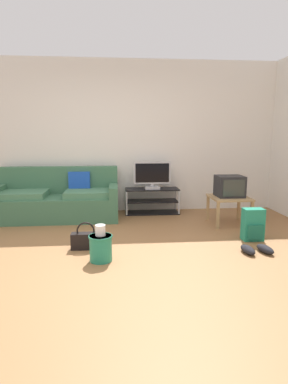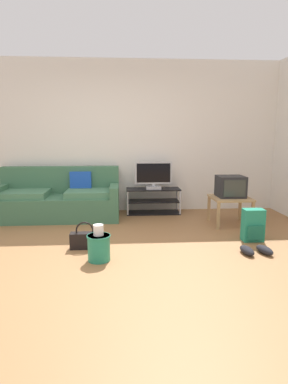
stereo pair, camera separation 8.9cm
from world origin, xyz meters
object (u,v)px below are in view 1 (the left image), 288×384
at_px(side_table, 229,200).
at_px(handbag, 86,240).
at_px(couch, 58,200).
at_px(sneakers_pair, 257,249).
at_px(backpack, 253,225).
at_px(cleaning_bucket, 101,246).
at_px(crt_tv, 230,186).
at_px(tv_stand, 152,201).
at_px(flat_tv, 152,176).

xyz_separation_m(side_table, handbag, (-2.14, -0.94, -0.27)).
xyz_separation_m(couch, side_table, (2.74, -0.61, 0.06)).
bearing_deg(sneakers_pair, side_table, 85.17).
distance_m(couch, sneakers_pair, 3.24).
bearing_deg(couch, sneakers_pair, -35.45).
distance_m(backpack, sneakers_pair, 0.52).
xyz_separation_m(side_table, cleaning_bucket, (-1.94, -1.35, -0.21)).
height_order(crt_tv, cleaning_bucket, crt_tv).
bearing_deg(tv_stand, couch, -172.70).
bearing_deg(crt_tv, couch, 167.84).
relative_size(backpack, cleaning_bucket, 1.04).
relative_size(backpack, sneakers_pair, 1.14).
height_order(tv_stand, flat_tv, flat_tv).
bearing_deg(tv_stand, side_table, -35.82).
relative_size(couch, crt_tv, 4.98).
xyz_separation_m(crt_tv, backpack, (0.04, -0.82, -0.39)).
distance_m(tv_stand, handbag, 2.03).
bearing_deg(backpack, tv_stand, 139.94).
bearing_deg(side_table, cleaning_bucket, -145.27).
bearing_deg(couch, backpack, -26.83).
height_order(couch, backpack, couch).
height_order(flat_tv, handbag, flat_tv).
bearing_deg(handbag, cleaning_bucket, -63.44).
height_order(backpack, cleaning_bucket, backpack).
distance_m(couch, tv_stand, 1.63).
bearing_deg(side_table, crt_tv, 90.00).
bearing_deg(sneakers_pair, handbag, 170.94).
relative_size(handbag, sneakers_pair, 0.95).
relative_size(tv_stand, handbag, 2.66).
xyz_separation_m(handbag, cleaning_bucket, (0.20, -0.40, 0.06)).
xyz_separation_m(couch, flat_tv, (1.61, 0.18, 0.37)).
relative_size(tv_stand, cleaning_bucket, 2.30).
bearing_deg(cleaning_bucket, side_table, 34.73).
relative_size(side_table, backpack, 1.35).
height_order(side_table, sneakers_pair, side_table).
bearing_deg(cleaning_bucket, tv_stand, 69.33).
xyz_separation_m(couch, handbag, (0.60, -1.55, -0.20)).
relative_size(flat_tv, sneakers_pair, 1.73).
bearing_deg(flat_tv, sneakers_pair, -63.67).
bearing_deg(crt_tv, cleaning_bucket, -144.95).
height_order(couch, tv_stand, couch).
height_order(side_table, backpack, side_table).
relative_size(tv_stand, side_table, 1.63).
height_order(couch, side_table, couch).
distance_m(couch, side_table, 2.81).
bearing_deg(couch, crt_tv, -12.16).
relative_size(couch, tv_stand, 2.12).
bearing_deg(tv_stand, flat_tv, -90.00).
bearing_deg(backpack, side_table, 107.05).
height_order(side_table, crt_tv, crt_tv).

